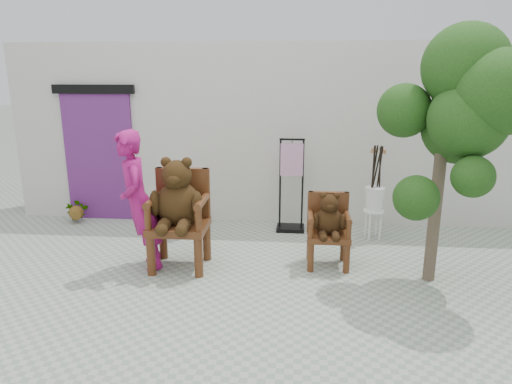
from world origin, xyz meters
TOP-DOWN VIEW (x-y plane):
  - ground_plane at (0.00, 0.00)m, footprint 60.00×60.00m
  - back_wall at (0.00, 3.10)m, footprint 9.00×1.00m
  - doorway at (-3.00, 2.58)m, footprint 1.40×0.11m
  - chair_big at (-1.13, 0.63)m, footprint 0.74×0.78m
  - chair_small at (0.82, 0.84)m, footprint 0.55×0.54m
  - person at (-1.62, 0.54)m, footprint 0.67×0.79m
  - cafe_table at (-1.47, 1.90)m, footprint 0.60×0.60m
  - display_stand at (0.31, 2.21)m, footprint 0.46×0.36m
  - stool_bucket at (1.60, 1.96)m, footprint 0.32×0.32m
  - tree at (2.26, 0.45)m, footprint 1.60×1.61m
  - potted_plant at (-3.39, 2.35)m, footprint 0.47×0.45m

SIDE VIEW (x-z plane):
  - ground_plane at x=0.00m, z-range 0.00..0.00m
  - potted_plant at x=-3.39m, z-range 0.00..0.41m
  - cafe_table at x=-1.47m, z-range 0.09..0.79m
  - display_stand at x=0.31m, z-range -0.17..1.34m
  - chair_small at x=0.82m, z-range 0.09..1.11m
  - stool_bucket at x=1.60m, z-range -0.08..1.37m
  - chair_big at x=-1.13m, z-range 0.11..1.60m
  - person at x=-1.62m, z-range 0.00..1.83m
  - doorway at x=-3.00m, z-range 0.00..2.33m
  - back_wall at x=0.00m, z-range 0.00..3.00m
  - tree at x=2.26m, z-range 0.68..3.73m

